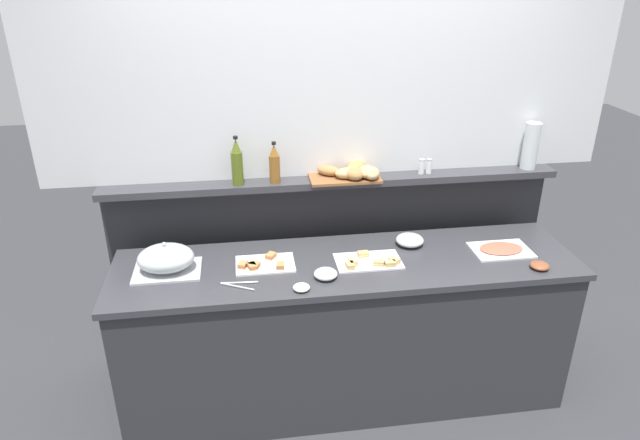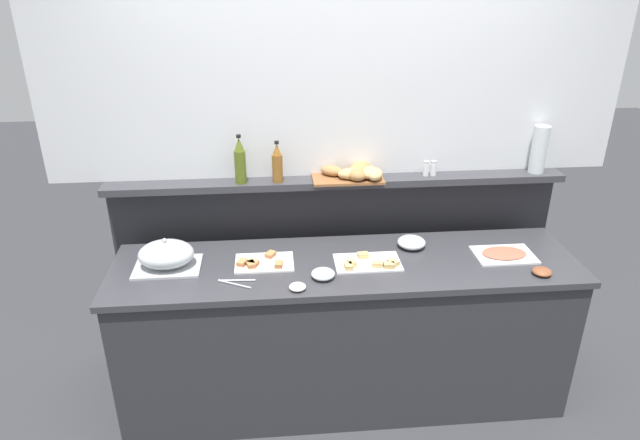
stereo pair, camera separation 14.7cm
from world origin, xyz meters
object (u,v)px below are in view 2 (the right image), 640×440
object	(u,v)px
cold_cuts_platter	(504,254)
condiment_bowl_red	(297,287)
sandwich_platter_rear	(368,263)
glass_bowl_large	(411,243)
glass_bowl_medium	(323,274)
sandwich_platter_side	(263,262)
serving_cloche	(166,255)
water_carafe	(539,149)
olive_oil_bottle	(240,162)
bread_basket	(357,173)
vinegar_bottle_amber	(277,164)
salt_shaker	(426,168)
serving_tongs	(235,282)
pepper_shaker	(433,168)
condiment_bowl_cream	(542,272)

from	to	relation	value
cold_cuts_platter	condiment_bowl_red	distance (m)	1.16
sandwich_platter_rear	glass_bowl_large	world-z (taller)	glass_bowl_large
glass_bowl_medium	sandwich_platter_side	bearing A→B (deg)	150.66
serving_cloche	water_carafe	size ratio (longest dim) A/B	1.23
olive_oil_bottle	bread_basket	xyz separation A→B (m)	(0.65, -0.01, -0.09)
sandwich_platter_side	glass_bowl_large	xyz separation A→B (m)	(0.82, 0.12, 0.02)
vinegar_bottle_amber	salt_shaker	world-z (taller)	vinegar_bottle_amber
serving_tongs	pepper_shaker	distance (m)	1.32
sandwich_platter_side	cold_cuts_platter	distance (m)	1.30
serving_cloche	vinegar_bottle_amber	world-z (taller)	vinegar_bottle_amber
glass_bowl_medium	condiment_bowl_red	size ratio (longest dim) A/B	1.43
glass_bowl_large	pepper_shaker	distance (m)	0.47
pepper_shaker	water_carafe	bearing A→B (deg)	0.00
glass_bowl_large	bread_basket	bearing A→B (deg)	138.53
water_carafe	olive_oil_bottle	bearing A→B (deg)	-179.30
serving_tongs	olive_oil_bottle	bearing A→B (deg)	86.90
sandwich_platter_side	salt_shaker	size ratio (longest dim) A/B	3.52
sandwich_platter_rear	olive_oil_bottle	size ratio (longest dim) A/B	1.26
serving_tongs	water_carafe	bearing A→B (deg)	18.16
pepper_shaker	glass_bowl_medium	bearing A→B (deg)	-140.86
vinegar_bottle_amber	serving_tongs	bearing A→B (deg)	-113.04
sandwich_platter_rear	condiment_bowl_cream	world-z (taller)	sandwich_platter_rear
glass_bowl_large	condiment_bowl_cream	distance (m)	0.69
cold_cuts_platter	water_carafe	xyz separation A→B (m)	(0.31, 0.41, 0.45)
bread_basket	condiment_bowl_cream	bearing A→B (deg)	-34.58
sandwich_platter_rear	bread_basket	size ratio (longest dim) A/B	0.86
sandwich_platter_side	vinegar_bottle_amber	world-z (taller)	vinegar_bottle_amber
vinegar_bottle_amber	water_carafe	size ratio (longest dim) A/B	0.85
glass_bowl_large	water_carafe	xyz separation A→B (m)	(0.79, 0.28, 0.43)
salt_shaker	pepper_shaker	bearing A→B (deg)	0.00
vinegar_bottle_amber	water_carafe	bearing A→B (deg)	0.84
glass_bowl_large	condiment_bowl_cream	size ratio (longest dim) A/B	1.58
condiment_bowl_red	serving_tongs	bearing A→B (deg)	164.22
bread_basket	serving_cloche	bearing A→B (deg)	-161.01
sandwich_platter_rear	cold_cuts_platter	distance (m)	0.75
glass_bowl_large	cold_cuts_platter	bearing A→B (deg)	-16.05
condiment_bowl_red	water_carafe	bearing A→B (deg)	24.59
pepper_shaker	serving_tongs	bearing A→B (deg)	-153.14
sandwich_platter_side	olive_oil_bottle	bearing A→B (deg)	106.02
olive_oil_bottle	bread_basket	size ratio (longest dim) A/B	0.69
condiment_bowl_red	olive_oil_bottle	size ratio (longest dim) A/B	0.30
condiment_bowl_red	vinegar_bottle_amber	xyz separation A→B (m)	(-0.07, 0.64, 0.41)
condiment_bowl_cream	vinegar_bottle_amber	world-z (taller)	vinegar_bottle_amber
condiment_bowl_red	serving_tongs	world-z (taller)	condiment_bowl_red
serving_tongs	vinegar_bottle_amber	xyz separation A→B (m)	(0.23, 0.55, 0.42)
serving_tongs	water_carafe	world-z (taller)	water_carafe
sandwich_platter_side	condiment_bowl_red	size ratio (longest dim) A/B	3.67
glass_bowl_medium	olive_oil_bottle	bearing A→B (deg)	126.99
serving_tongs	salt_shaker	world-z (taller)	salt_shaker
sandwich_platter_rear	bread_basket	distance (m)	0.54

